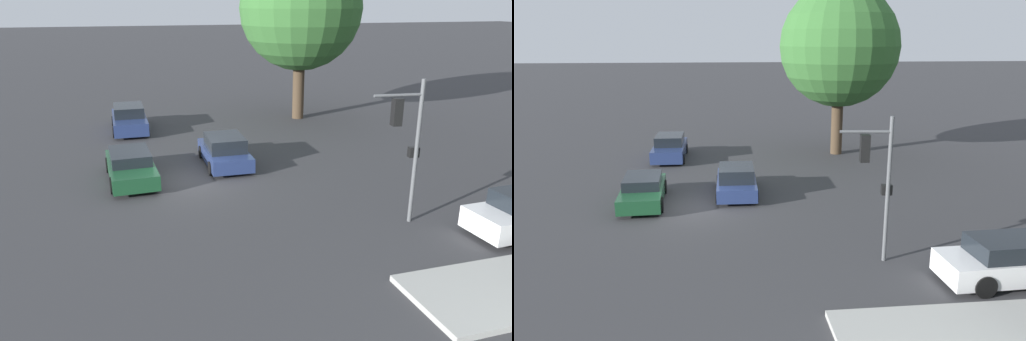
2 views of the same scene
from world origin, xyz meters
The scene contains 7 objects.
ground_plane centered at (0.00, 0.00, 0.00)m, with size 300.00×300.00×0.00m, color #333335.
street_tree centered at (-10.20, 8.95, 6.94)m, with size 7.65×7.65×10.79m.
traffic_signal centered at (6.25, 6.30, 3.23)m, with size 0.49×1.87×4.99m.
crossing_car_0 centered at (-1.81, 1.97, 0.67)m, with size 4.29×2.07×1.44m.
crossing_car_1 centered at (-0.91, -2.39, 0.62)m, with size 4.59×2.11×1.27m.
crossing_car_2 centered at (-9.95, -1.94, 0.70)m, with size 4.80×2.06×1.50m.
parked_car_0 centered at (8.25, 10.19, 0.69)m, with size 2.02×4.80×1.45m.
Camera 2 is at (21.66, 1.11, 7.36)m, focal length 35.00 mm.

